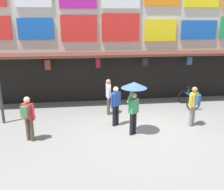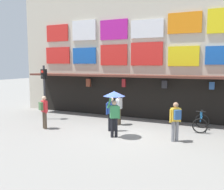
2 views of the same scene
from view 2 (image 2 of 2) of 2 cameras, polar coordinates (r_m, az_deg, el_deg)
ground_plane at (r=11.71m, az=2.04°, el=-9.15°), size 80.00×80.00×0.00m
shopfront at (r=15.60m, az=8.53°, el=9.50°), size 18.00×2.60×8.00m
traffic_light_near at (r=15.29m, az=-15.21°, el=2.54°), size 0.28×0.33×3.20m
bicycle_parked at (r=13.16m, az=19.64°, el=-5.98°), size 0.73×1.17×1.05m
pedestrian_in_blue at (r=10.89m, az=14.30°, el=-5.26°), size 0.48×0.47×1.68m
pedestrian_in_green at (r=13.49m, az=1.59°, el=-2.88°), size 0.25×0.53×1.68m
pedestrian_in_black at (r=13.11m, az=-15.26°, el=-3.25°), size 0.48×0.46×1.68m
pedestrian_in_yellow at (r=12.22m, az=-0.15°, el=-3.90°), size 0.44×0.39×1.68m
pedestrian_with_umbrella at (r=11.06m, az=0.49°, el=-1.39°), size 0.96×0.96×2.08m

